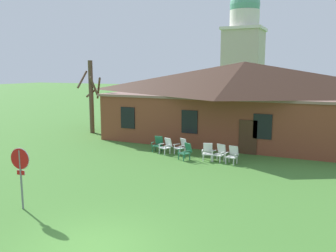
% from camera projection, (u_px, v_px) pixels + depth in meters
% --- Properties ---
extents(ground_plane, '(200.00, 200.00, 0.00)m').
position_uv_depth(ground_plane, '(94.00, 249.00, 10.19)').
color(ground_plane, '#477F33').
extents(brick_building, '(19.26, 10.40, 5.67)m').
position_uv_depth(brick_building, '(244.00, 100.00, 26.30)').
color(brick_building, brown).
rests_on(brick_building, ground).
extents(dome_tower, '(5.18, 5.18, 16.19)m').
position_uv_depth(dome_tower, '(243.00, 53.00, 46.80)').
color(dome_tower, '#BCB29E').
rests_on(dome_tower, ground).
extents(stop_sign, '(0.80, 0.14, 2.30)m').
position_uv_depth(stop_sign, '(20.00, 166.00, 12.90)').
color(stop_sign, slate).
rests_on(stop_sign, ground).
extents(lawn_chair_by_porch, '(0.68, 0.71, 0.96)m').
position_uv_depth(lawn_chair_by_porch, '(158.00, 144.00, 22.31)').
color(lawn_chair_by_porch, '#28704C').
rests_on(lawn_chair_by_porch, ground).
extents(lawn_chair_near_door, '(0.78, 0.83, 0.96)m').
position_uv_depth(lawn_chair_near_door, '(166.00, 146.00, 21.71)').
color(lawn_chair_near_door, white).
rests_on(lawn_chair_near_door, ground).
extents(lawn_chair_left_end, '(0.82, 0.86, 0.96)m').
position_uv_depth(lawn_chair_left_end, '(181.00, 146.00, 21.60)').
color(lawn_chair_left_end, white).
rests_on(lawn_chair_left_end, ground).
extents(lawn_chair_middle, '(0.83, 0.86, 0.96)m').
position_uv_depth(lawn_chair_middle, '(186.00, 151.00, 20.25)').
color(lawn_chair_middle, '#28704C').
rests_on(lawn_chair_middle, ground).
extents(lawn_chair_right_end, '(0.74, 0.79, 0.96)m').
position_uv_depth(lawn_chair_right_end, '(208.00, 151.00, 20.19)').
color(lawn_chair_right_end, silver).
rests_on(lawn_chair_right_end, ground).
extents(lawn_chair_far_side, '(0.74, 0.79, 0.96)m').
position_uv_depth(lawn_chair_far_side, '(220.00, 152.00, 19.91)').
color(lawn_chair_far_side, silver).
rests_on(lawn_chair_far_side, ground).
extents(lawn_chair_under_eave, '(0.70, 0.74, 0.96)m').
position_uv_depth(lawn_chair_under_eave, '(232.00, 154.00, 19.45)').
color(lawn_chair_under_eave, silver).
rests_on(lawn_chair_under_eave, ground).
extents(bare_tree_beside_building, '(1.92, 1.89, 5.81)m').
position_uv_depth(bare_tree_beside_building, '(91.00, 95.00, 28.49)').
color(bare_tree_beside_building, brown).
rests_on(bare_tree_beside_building, ground).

